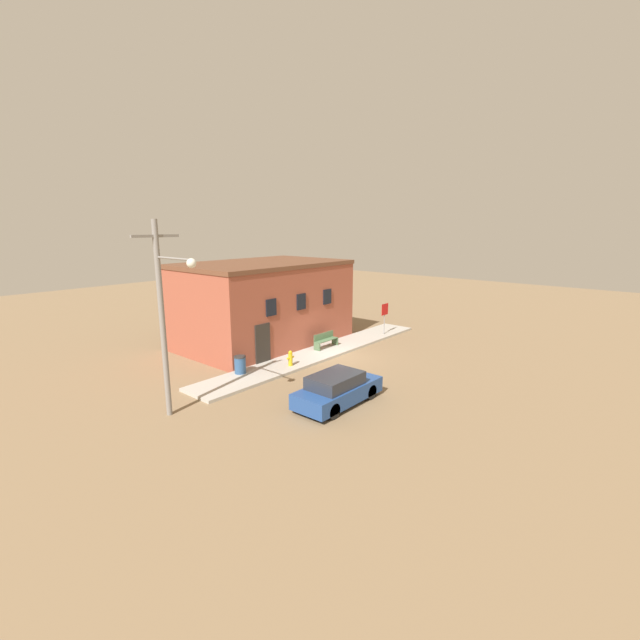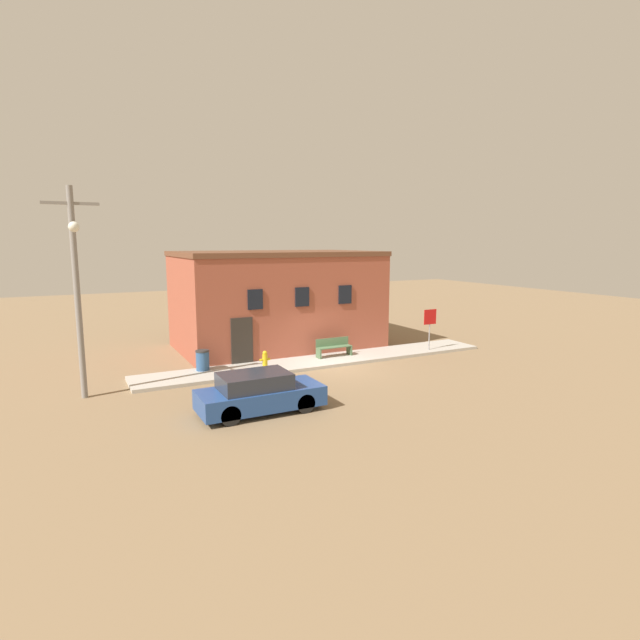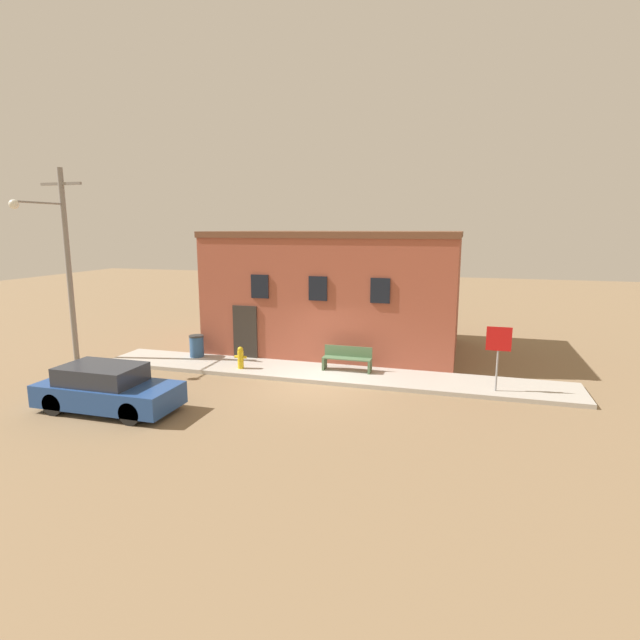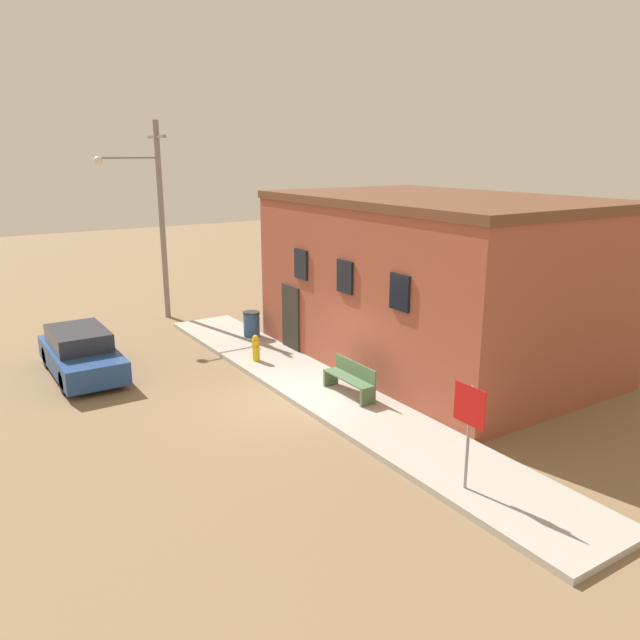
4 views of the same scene
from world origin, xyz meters
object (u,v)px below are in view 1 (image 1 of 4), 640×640
at_px(fire_hydrant, 290,358).
at_px(parked_car, 338,389).
at_px(trash_bin, 240,365).
at_px(utility_pole, 164,311).
at_px(bench, 325,340).
at_px(stop_sign, 385,313).

xyz_separation_m(fire_hydrant, parked_car, (-1.99, -4.63, 0.09)).
relative_size(trash_bin, utility_pole, 0.12).
bearing_deg(trash_bin, utility_pole, -161.21).
relative_size(fire_hydrant, bench, 0.46).
distance_m(trash_bin, parked_car, 5.70).
height_order(bench, trash_bin, bench).
distance_m(bench, trash_bin, 6.19).
bearing_deg(trash_bin, stop_sign, -5.97).
height_order(trash_bin, parked_car, parked_car).
relative_size(bench, parked_car, 0.43).
distance_m(stop_sign, utility_pole, 15.98).
distance_m(bench, parked_car, 7.93).
relative_size(bench, utility_pole, 0.24).
xyz_separation_m(bench, parked_car, (-5.78, -5.44, 0.05)).
relative_size(fire_hydrant, stop_sign, 0.39).
height_order(trash_bin, utility_pole, utility_pole).
xyz_separation_m(bench, trash_bin, (-6.18, 0.25, -0.01)).
distance_m(fire_hydrant, utility_pole, 7.86).
bearing_deg(stop_sign, utility_pole, -178.56).
bearing_deg(bench, fire_hydrant, -167.89).
bearing_deg(stop_sign, bench, 169.57).
xyz_separation_m(fire_hydrant, utility_pole, (-7.00, -0.50, 3.55)).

